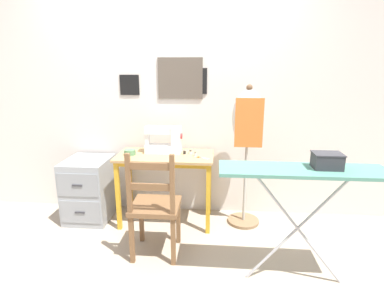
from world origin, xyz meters
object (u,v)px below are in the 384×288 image
(storage_box, at_px, (327,161))
(dress_form, at_px, (248,127))
(scissors, at_px, (201,158))
(thread_spool_mid_table, at_px, (190,152))
(fabric_bowl, at_px, (130,152))
(wooden_chair, at_px, (155,207))
(ironing_board, at_px, (303,176))
(thread_spool_near_machine, at_px, (185,152))
(sewing_machine, at_px, (165,140))
(filing_cabinet, at_px, (89,189))
(thread_spool_far_edge, at_px, (195,154))

(storage_box, bearing_deg, dress_form, 119.21)
(scissors, distance_m, thread_spool_mid_table, 0.19)
(fabric_bowl, xyz_separation_m, wooden_chair, (0.35, -0.54, -0.31))
(ironing_board, bearing_deg, dress_form, 109.70)
(storage_box, bearing_deg, ironing_board, -172.71)
(thread_spool_near_machine, bearing_deg, sewing_machine, 165.54)
(sewing_machine, bearing_deg, wooden_chair, -88.52)
(filing_cabinet, relative_size, ironing_board, 0.56)
(filing_cabinet, height_order, ironing_board, ironing_board)
(scissors, relative_size, storage_box, 0.65)
(sewing_machine, distance_m, fabric_bowl, 0.37)
(thread_spool_far_edge, xyz_separation_m, filing_cabinet, (-1.12, 0.05, -0.42))
(filing_cabinet, bearing_deg, thread_spool_far_edge, -2.54)
(thread_spool_mid_table, bearing_deg, scissors, -52.30)
(sewing_machine, bearing_deg, thread_spool_mid_table, -2.53)
(sewing_machine, distance_m, ironing_board, 1.43)
(dress_form, relative_size, ironing_board, 1.22)
(filing_cabinet, height_order, storage_box, storage_box)
(fabric_bowl, distance_m, thread_spool_mid_table, 0.60)
(scissors, relative_size, wooden_chair, 0.14)
(thread_spool_mid_table, xyz_separation_m, ironing_board, (0.86, -0.88, 0.09))
(scissors, height_order, ironing_board, ironing_board)
(scissors, relative_size, thread_spool_mid_table, 3.49)
(thread_spool_far_edge, height_order, ironing_board, ironing_board)
(thread_spool_mid_table, bearing_deg, wooden_chair, -110.40)
(ironing_board, bearing_deg, storage_box, 7.29)
(thread_spool_near_machine, distance_m, wooden_chair, 0.70)
(ironing_board, bearing_deg, thread_spool_near_machine, 137.41)
(filing_cabinet, xyz_separation_m, dress_form, (1.62, 0.02, 0.68))
(wooden_chair, xyz_separation_m, dress_form, (0.80, 0.61, 0.56))
(wooden_chair, bearing_deg, thread_spool_near_machine, 73.00)
(sewing_machine, relative_size, ironing_board, 0.32)
(fabric_bowl, bearing_deg, scissors, -3.54)
(storage_box, bearing_deg, wooden_chair, 170.32)
(sewing_machine, relative_size, wooden_chair, 0.40)
(thread_spool_near_machine, distance_m, thread_spool_mid_table, 0.07)
(thread_spool_far_edge, bearing_deg, sewing_machine, 160.17)
(fabric_bowl, height_order, storage_box, storage_box)
(ironing_board, xyz_separation_m, storage_box, (0.16, 0.02, 0.11))
(thread_spool_far_edge, height_order, filing_cabinet, thread_spool_far_edge)
(fabric_bowl, relative_size, wooden_chair, 0.12)
(dress_form, xyz_separation_m, storage_box, (0.46, -0.83, -0.06))
(fabric_bowl, distance_m, thread_spool_far_edge, 0.65)
(wooden_chair, xyz_separation_m, ironing_board, (1.10, -0.24, 0.39))
(thread_spool_mid_table, xyz_separation_m, thread_spool_far_edge, (0.06, -0.10, 0.01))
(dress_form, height_order, ironing_board, dress_form)
(sewing_machine, height_order, scissors, sewing_machine)
(wooden_chair, bearing_deg, filing_cabinet, 144.26)
(scissors, height_order, storage_box, storage_box)
(fabric_bowl, bearing_deg, sewing_machine, 19.02)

